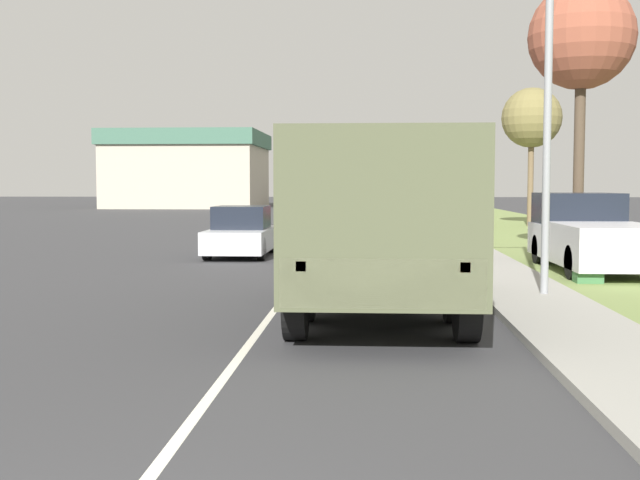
% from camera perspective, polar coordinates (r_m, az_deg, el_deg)
% --- Properties ---
extents(ground_plane, '(180.00, 180.00, 0.00)m').
position_cam_1_polar(ground_plane, '(42.97, 1.40, 1.19)').
color(ground_plane, '#38383A').
extents(lane_centre_stripe, '(0.12, 120.00, 0.00)m').
position_cam_1_polar(lane_centre_stripe, '(42.97, 1.40, 1.19)').
color(lane_centre_stripe, silver).
rests_on(lane_centre_stripe, ground).
extents(sidewalk_right, '(1.80, 120.00, 0.12)m').
position_cam_1_polar(sidewalk_right, '(43.04, 7.40, 1.24)').
color(sidewalk_right, '#9E9B93').
rests_on(sidewalk_right, ground).
extents(grass_strip_right, '(7.00, 120.00, 0.02)m').
position_cam_1_polar(grass_strip_right, '(43.57, 13.19, 1.13)').
color(grass_strip_right, olive).
rests_on(grass_strip_right, ground).
extents(military_truck, '(2.58, 6.99, 2.81)m').
position_cam_1_polar(military_truck, '(12.79, 4.23, 1.70)').
color(military_truck, '#606647').
rests_on(military_truck, ground).
extents(car_nearest_ahead, '(1.71, 3.94, 1.47)m').
position_cam_1_polar(car_nearest_ahead, '(23.49, -5.62, 0.46)').
color(car_nearest_ahead, '#B7BABF').
rests_on(car_nearest_ahead, ground).
extents(car_second_ahead, '(1.93, 4.62, 1.42)m').
position_cam_1_polar(car_second_ahead, '(36.29, 3.58, 1.69)').
color(car_second_ahead, '#336B3D').
rests_on(car_second_ahead, ground).
extents(car_third_ahead, '(1.78, 4.24, 1.66)m').
position_cam_1_polar(car_third_ahead, '(45.05, 3.62, 2.25)').
color(car_third_ahead, maroon).
rests_on(car_third_ahead, ground).
extents(car_fourth_ahead, '(1.74, 4.50, 1.59)m').
position_cam_1_polar(car_fourth_ahead, '(56.09, 3.55, 2.56)').
color(car_fourth_ahead, silver).
rests_on(car_fourth_ahead, ground).
extents(pickup_truck, '(2.07, 5.40, 1.86)m').
position_cam_1_polar(pickup_truck, '(20.56, 18.66, 0.37)').
color(pickup_truck, silver).
rests_on(pickup_truck, grass_strip_right).
extents(lamp_post, '(1.69, 0.24, 7.90)m').
position_cam_1_polar(lamp_post, '(15.20, 15.26, 13.93)').
color(lamp_post, gray).
rests_on(lamp_post, sidewalk_right).
extents(tree_mid_right, '(2.93, 2.93, 7.64)m').
position_cam_1_polar(tree_mid_right, '(23.97, 18.11, 13.46)').
color(tree_mid_right, '#4C3D2D').
rests_on(tree_mid_right, grass_strip_right).
extents(tree_far_right, '(2.96, 2.96, 6.84)m').
position_cam_1_polar(tree_far_right, '(41.40, 14.82, 8.35)').
color(tree_far_right, brown).
rests_on(tree_far_right, grass_strip_right).
extents(utility_box, '(0.55, 0.45, 0.70)m').
position_cam_1_polar(utility_box, '(17.85, 18.53, -1.78)').
color(utility_box, '#3D7042').
rests_on(utility_box, grass_strip_right).
extents(building_distant, '(13.56, 13.16, 6.81)m').
position_cam_1_polar(building_distant, '(74.54, -9.28, 4.97)').
color(building_distant, '#B2A893').
rests_on(building_distant, ground).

